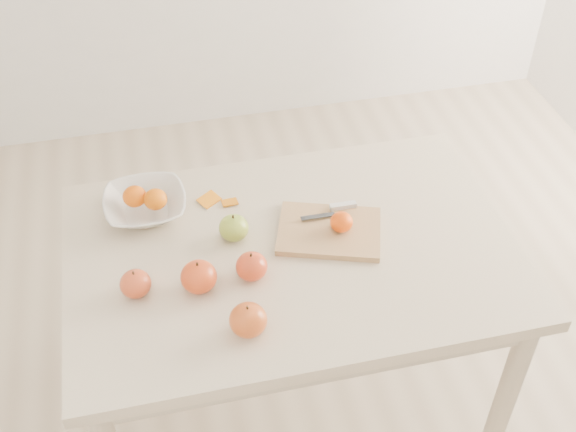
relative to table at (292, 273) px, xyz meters
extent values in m
plane|color=#C6B293|center=(0.00, 0.00, -0.65)|extent=(3.50, 3.50, 0.00)
cube|color=beige|center=(0.00, 0.00, 0.08)|extent=(1.20, 0.80, 0.04)
cylinder|color=#BCAA8E|center=(-0.54, 0.34, -0.30)|extent=(0.06, 0.06, 0.71)
cylinder|color=#BCAA8E|center=(0.54, 0.34, -0.30)|extent=(0.06, 0.06, 0.71)
cylinder|color=#BCAA8E|center=(0.54, -0.34, -0.30)|extent=(0.06, 0.06, 0.71)
cube|color=tan|center=(0.11, 0.03, 0.11)|extent=(0.33, 0.28, 0.02)
ellipsoid|color=#E25708|center=(0.14, 0.02, 0.14)|extent=(0.06, 0.06, 0.05)
imported|color=silver|center=(-0.37, 0.23, 0.13)|extent=(0.23, 0.23, 0.06)
ellipsoid|color=orange|center=(-0.39, 0.24, 0.16)|extent=(0.07, 0.07, 0.06)
ellipsoid|color=orange|center=(-0.34, 0.21, 0.16)|extent=(0.07, 0.07, 0.06)
cube|color=orange|center=(-0.19, 0.24, 0.10)|extent=(0.07, 0.07, 0.01)
cube|color=orange|center=(-0.13, 0.22, 0.10)|extent=(0.05, 0.04, 0.01)
cube|color=silver|center=(0.17, 0.11, 0.12)|extent=(0.08, 0.02, 0.01)
cube|color=#3D4046|center=(0.09, 0.08, 0.12)|extent=(0.10, 0.02, 0.00)
ellipsoid|color=olive|center=(-0.14, 0.07, 0.14)|extent=(0.08, 0.08, 0.07)
ellipsoid|color=maroon|center=(-0.17, -0.25, 0.14)|extent=(0.09, 0.09, 0.08)
ellipsoid|color=#A21213|center=(-0.26, -0.09, 0.14)|extent=(0.09, 0.09, 0.08)
ellipsoid|color=#A70D08|center=(-0.12, -0.08, 0.14)|extent=(0.08, 0.08, 0.07)
ellipsoid|color=maroon|center=(-0.42, -0.07, 0.13)|extent=(0.08, 0.08, 0.07)
camera|label=1|loc=(-0.32, -1.34, 1.45)|focal=45.00mm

